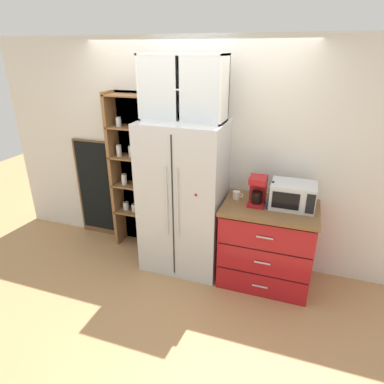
{
  "coord_description": "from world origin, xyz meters",
  "views": [
    {
      "loc": [
        1.2,
        -3.15,
        2.4
      ],
      "look_at": [
        0.1,
        0.03,
        0.95
      ],
      "focal_mm": 31.03,
      "sensor_mm": 36.0,
      "label": 1
    }
  ],
  "objects_px": {
    "microwave": "(293,195)",
    "mug_cream": "(237,195)",
    "refrigerator": "(184,198)",
    "bottle_cobalt": "(272,195)",
    "mug_navy": "(270,205)",
    "chalkboard_menu": "(98,189)",
    "coffee_maker": "(258,190)",
    "bottle_clear": "(272,195)"
  },
  "relations": [
    {
      "from": "coffee_maker",
      "to": "bottle_cobalt",
      "type": "distance_m",
      "value": 0.15
    },
    {
      "from": "chalkboard_menu",
      "to": "microwave",
      "type": "bearing_deg",
      "value": -5.76
    },
    {
      "from": "mug_navy",
      "to": "bottle_clear",
      "type": "relative_size",
      "value": 0.46
    },
    {
      "from": "refrigerator",
      "to": "chalkboard_menu",
      "type": "relative_size",
      "value": 1.29
    },
    {
      "from": "mug_navy",
      "to": "chalkboard_menu",
      "type": "xyz_separation_m",
      "value": [
        -2.31,
        0.37,
        -0.29
      ]
    },
    {
      "from": "microwave",
      "to": "bottle_clear",
      "type": "height_order",
      "value": "microwave"
    },
    {
      "from": "bottle_cobalt",
      "to": "chalkboard_menu",
      "type": "distance_m",
      "value": 2.36
    },
    {
      "from": "mug_cream",
      "to": "bottle_cobalt",
      "type": "xyz_separation_m",
      "value": [
        0.37,
        -0.06,
        0.08
      ]
    },
    {
      "from": "mug_navy",
      "to": "chalkboard_menu",
      "type": "distance_m",
      "value": 2.36
    },
    {
      "from": "mug_cream",
      "to": "mug_navy",
      "type": "xyz_separation_m",
      "value": [
        0.37,
        -0.13,
        0.0
      ]
    },
    {
      "from": "bottle_cobalt",
      "to": "coffee_maker",
      "type": "bearing_deg",
      "value": 178.36
    },
    {
      "from": "refrigerator",
      "to": "microwave",
      "type": "distance_m",
      "value": 1.18
    },
    {
      "from": "mug_cream",
      "to": "mug_navy",
      "type": "bearing_deg",
      "value": -18.63
    },
    {
      "from": "refrigerator",
      "to": "bottle_clear",
      "type": "height_order",
      "value": "refrigerator"
    },
    {
      "from": "bottle_cobalt",
      "to": "bottle_clear",
      "type": "height_order",
      "value": "bottle_cobalt"
    },
    {
      "from": "coffee_maker",
      "to": "chalkboard_menu",
      "type": "xyz_separation_m",
      "value": [
        -2.16,
        0.3,
        -0.4
      ]
    },
    {
      "from": "refrigerator",
      "to": "microwave",
      "type": "bearing_deg",
      "value": 2.1
    },
    {
      "from": "mug_cream",
      "to": "bottle_cobalt",
      "type": "distance_m",
      "value": 0.38
    },
    {
      "from": "coffee_maker",
      "to": "bottle_cobalt",
      "type": "bearing_deg",
      "value": -1.64
    },
    {
      "from": "coffee_maker",
      "to": "mug_navy",
      "type": "xyz_separation_m",
      "value": [
        0.15,
        -0.07,
        -0.11
      ]
    },
    {
      "from": "mug_navy",
      "to": "microwave",
      "type": "bearing_deg",
      "value": 30.0
    },
    {
      "from": "microwave",
      "to": "bottle_cobalt",
      "type": "bearing_deg",
      "value": -167.2
    },
    {
      "from": "microwave",
      "to": "coffee_maker",
      "type": "distance_m",
      "value": 0.35
    },
    {
      "from": "mug_navy",
      "to": "bottle_clear",
      "type": "bearing_deg",
      "value": 91.01
    },
    {
      "from": "mug_navy",
      "to": "bottle_clear",
      "type": "distance_m",
      "value": 0.12
    },
    {
      "from": "chalkboard_menu",
      "to": "coffee_maker",
      "type": "bearing_deg",
      "value": -7.78
    },
    {
      "from": "coffee_maker",
      "to": "bottle_clear",
      "type": "height_order",
      "value": "coffee_maker"
    },
    {
      "from": "coffee_maker",
      "to": "bottle_clear",
      "type": "xyz_separation_m",
      "value": [
        0.15,
        0.03,
        -0.05
      ]
    },
    {
      "from": "refrigerator",
      "to": "bottle_cobalt",
      "type": "distance_m",
      "value": 0.98
    },
    {
      "from": "microwave",
      "to": "mug_cream",
      "type": "relative_size",
      "value": 3.91
    },
    {
      "from": "mug_cream",
      "to": "bottle_cobalt",
      "type": "relative_size",
      "value": 0.41
    },
    {
      "from": "microwave",
      "to": "coffee_maker",
      "type": "xyz_separation_m",
      "value": [
        -0.35,
        -0.04,
        0.03
      ]
    },
    {
      "from": "refrigerator",
      "to": "coffee_maker",
      "type": "bearing_deg",
      "value": 0.05
    },
    {
      "from": "microwave",
      "to": "mug_cream",
      "type": "distance_m",
      "value": 0.58
    },
    {
      "from": "mug_cream",
      "to": "chalkboard_menu",
      "type": "relative_size",
      "value": 0.08
    },
    {
      "from": "refrigerator",
      "to": "coffee_maker",
      "type": "xyz_separation_m",
      "value": [
        0.81,
        0.0,
        0.21
      ]
    },
    {
      "from": "mug_navy",
      "to": "mug_cream",
      "type": "bearing_deg",
      "value": 161.37
    },
    {
      "from": "coffee_maker",
      "to": "bottle_cobalt",
      "type": "relative_size",
      "value": 1.14
    },
    {
      "from": "mug_cream",
      "to": "chalkboard_menu",
      "type": "distance_m",
      "value": 1.97
    },
    {
      "from": "microwave",
      "to": "chalkboard_menu",
      "type": "distance_m",
      "value": 2.55
    },
    {
      "from": "microwave",
      "to": "bottle_cobalt",
      "type": "height_order",
      "value": "bottle_cobalt"
    },
    {
      "from": "coffee_maker",
      "to": "mug_cream",
      "type": "bearing_deg",
      "value": 167.12
    }
  ]
}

